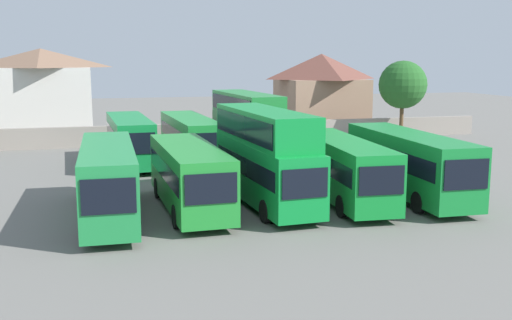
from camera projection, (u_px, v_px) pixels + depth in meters
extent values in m
plane|color=slate|center=(208.00, 154.00, 49.11)|extent=(140.00, 140.00, 0.00)
cube|color=gray|center=(196.00, 133.00, 54.71)|extent=(56.00, 0.50, 1.80)
cube|color=#1F8941|center=(108.00, 178.00, 29.25)|extent=(2.61, 11.20, 3.16)
cube|color=black|center=(109.00, 196.00, 23.82)|extent=(2.12, 0.12, 1.42)
cube|color=black|center=(108.00, 171.00, 29.19)|extent=(2.64, 10.31, 1.00)
cylinder|color=black|center=(136.00, 224.00, 26.43)|extent=(0.32, 1.11, 1.10)
cylinder|color=black|center=(83.00, 227.00, 25.91)|extent=(0.32, 1.11, 1.10)
cylinder|color=black|center=(130.00, 190.00, 33.05)|extent=(0.32, 1.11, 1.10)
cylinder|color=black|center=(87.00, 193.00, 32.53)|extent=(0.32, 1.11, 1.10)
cube|color=#208B2F|center=(189.00, 175.00, 30.80)|extent=(2.89, 10.33, 2.93)
cube|color=black|center=(211.00, 189.00, 25.88)|extent=(2.28, 0.15, 1.32)
cube|color=black|center=(189.00, 168.00, 30.74)|extent=(2.91, 9.51, 0.92)
cylinder|color=black|center=(227.00, 213.00, 28.34)|extent=(0.33, 1.11, 1.10)
cylinder|color=black|center=(176.00, 217.00, 27.67)|extent=(0.33, 1.11, 1.10)
cylinder|color=black|center=(200.00, 185.00, 34.35)|extent=(0.33, 1.11, 1.10)
cylinder|color=black|center=(158.00, 188.00, 33.68)|extent=(0.33, 1.11, 1.10)
cube|color=#0F8834|center=(266.00, 171.00, 31.70)|extent=(3.16, 10.35, 2.96)
cube|color=black|center=(305.00, 183.00, 26.86)|extent=(2.17, 0.23, 1.33)
cube|color=black|center=(266.00, 164.00, 31.64)|extent=(3.15, 9.54, 0.93)
cube|color=#0F8834|center=(264.00, 126.00, 31.55)|extent=(3.08, 9.84, 1.68)
cube|color=black|center=(264.00, 126.00, 31.55)|extent=(3.13, 9.33, 1.18)
cylinder|color=black|center=(310.00, 208.00, 29.32)|extent=(0.38, 1.12, 1.10)
cylinder|color=black|center=(266.00, 211.00, 28.60)|extent=(0.38, 1.12, 1.10)
cylinder|color=black|center=(266.00, 182.00, 35.22)|extent=(0.38, 1.12, 1.10)
cylinder|color=black|center=(228.00, 185.00, 34.50)|extent=(0.38, 1.12, 1.10)
cube|color=#138A30|center=(342.00, 167.00, 32.78)|extent=(3.15, 10.91, 2.96)
cube|color=black|center=(382.00, 181.00, 27.48)|extent=(2.16, 0.22, 1.33)
cube|color=black|center=(342.00, 161.00, 32.72)|extent=(3.13, 10.06, 0.93)
cylinder|color=black|center=(386.00, 204.00, 29.97)|extent=(0.37, 1.12, 1.10)
cylinder|color=black|center=(342.00, 206.00, 29.55)|extent=(0.37, 1.12, 1.10)
cylinder|color=black|center=(341.00, 178.00, 36.44)|extent=(0.37, 1.12, 1.10)
cylinder|color=black|center=(305.00, 179.00, 36.01)|extent=(0.37, 1.12, 1.10)
cube|color=#168132|center=(408.00, 162.00, 33.75)|extent=(2.91, 11.49, 3.18)
cube|color=black|center=(466.00, 175.00, 28.19)|extent=(2.26, 0.15, 1.43)
cube|color=black|center=(408.00, 155.00, 33.69)|extent=(2.92, 10.58, 1.00)
cylinder|color=black|center=(461.00, 200.00, 30.85)|extent=(0.33, 1.11, 1.10)
cylinder|color=black|center=(418.00, 203.00, 30.32)|extent=(0.33, 1.11, 1.10)
cylinder|color=black|center=(398.00, 174.00, 37.65)|extent=(0.33, 1.11, 1.10)
cylinder|color=black|center=(362.00, 176.00, 37.12)|extent=(0.33, 1.11, 1.10)
cube|color=#14863C|center=(130.00, 139.00, 43.77)|extent=(2.93, 10.53, 3.05)
cube|color=black|center=(138.00, 144.00, 38.78)|extent=(2.19, 0.17, 1.37)
cube|color=black|center=(130.00, 134.00, 43.71)|extent=(2.93, 9.70, 0.96)
cylinder|color=black|center=(152.00, 164.00, 41.28)|extent=(0.35, 1.11, 1.10)
cylinder|color=black|center=(118.00, 166.00, 40.61)|extent=(0.35, 1.11, 1.10)
cylinder|color=black|center=(141.00, 150.00, 47.37)|extent=(0.35, 1.11, 1.10)
cylinder|color=black|center=(111.00, 151.00, 46.70)|extent=(0.35, 1.11, 1.10)
cube|color=#1F8E38|center=(190.00, 138.00, 44.63)|extent=(3.05, 11.41, 2.99)
cube|color=black|center=(208.00, 143.00, 39.23)|extent=(2.23, 0.18, 1.34)
cube|color=black|center=(190.00, 133.00, 44.57)|extent=(3.05, 10.51, 0.94)
cylinder|color=black|center=(218.00, 162.00, 41.89)|extent=(0.35, 1.11, 1.10)
cylinder|color=black|center=(184.00, 164.00, 41.20)|extent=(0.35, 1.11, 1.10)
cylinder|color=black|center=(196.00, 148.00, 48.48)|extent=(0.35, 1.11, 1.10)
cylinder|color=black|center=(167.00, 149.00, 47.79)|extent=(0.35, 1.11, 1.10)
cube|color=#208135|center=(248.00, 136.00, 45.23)|extent=(3.28, 10.76, 3.10)
cube|color=black|center=(273.00, 140.00, 40.20)|extent=(2.23, 0.24, 1.39)
cube|color=black|center=(248.00, 131.00, 45.17)|extent=(3.26, 9.91, 0.98)
cube|color=#208135|center=(246.00, 104.00, 45.09)|extent=(3.19, 10.23, 1.60)
cube|color=black|center=(246.00, 104.00, 45.09)|extent=(3.24, 9.70, 1.12)
cylinder|color=black|center=(278.00, 160.00, 42.76)|extent=(0.38, 1.12, 1.10)
cylinder|color=black|center=(246.00, 162.00, 42.02)|extent=(0.38, 1.12, 1.10)
cylinder|color=black|center=(249.00, 147.00, 48.90)|extent=(0.38, 1.12, 1.10)
cylinder|color=black|center=(221.00, 148.00, 48.15)|extent=(0.38, 1.12, 1.10)
cube|color=#1A833F|center=(286.00, 135.00, 46.36)|extent=(2.82, 10.67, 2.92)
cube|color=black|center=(308.00, 140.00, 41.19)|extent=(2.23, 0.14, 1.31)
cube|color=black|center=(286.00, 131.00, 46.30)|extent=(2.84, 9.82, 0.92)
cylinder|color=black|center=(314.00, 158.00, 43.68)|extent=(0.33, 1.11, 1.10)
cylinder|color=black|center=(283.00, 159.00, 43.15)|extent=(0.33, 1.11, 1.10)
cylinder|color=black|center=(288.00, 145.00, 49.99)|extent=(0.33, 1.11, 1.10)
cylinder|color=black|center=(261.00, 146.00, 49.46)|extent=(0.33, 1.11, 1.10)
cube|color=silver|center=(43.00, 102.00, 59.38)|extent=(9.12, 6.58, 6.67)
pyramid|color=brown|center=(41.00, 58.00, 58.67)|extent=(9.58, 6.91, 1.80)
cube|color=#9E7A60|center=(321.00, 104.00, 64.94)|extent=(8.24, 7.88, 5.36)
pyramid|color=brown|center=(321.00, 66.00, 64.28)|extent=(8.65, 8.28, 2.63)
cylinder|color=brown|center=(401.00, 120.00, 57.51)|extent=(0.37, 0.37, 3.54)
sphere|color=#235B23|center=(403.00, 85.00, 56.95)|extent=(4.46, 4.46, 4.46)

